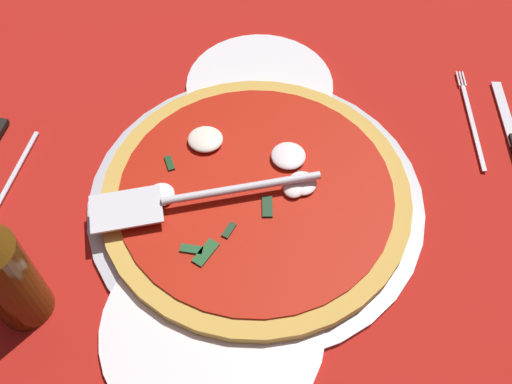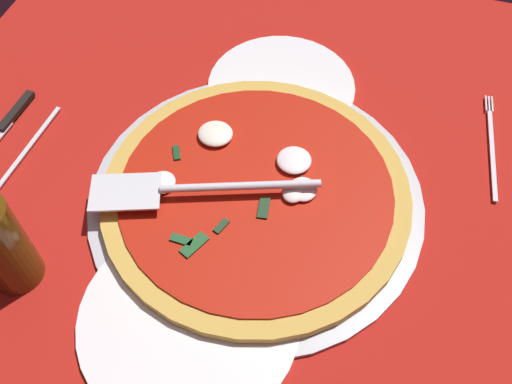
% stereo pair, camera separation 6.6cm
% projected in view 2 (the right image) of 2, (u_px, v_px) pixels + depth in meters
% --- Properties ---
extents(ground_plane, '(0.97, 0.97, 0.01)m').
position_uv_depth(ground_plane, '(245.00, 184.00, 0.77)').
color(ground_plane, '#A41913').
extents(checker_pattern, '(0.97, 0.97, 0.00)m').
position_uv_depth(checker_pattern, '(244.00, 182.00, 0.77)').
color(checker_pattern, white).
rests_on(checker_pattern, ground_plane).
extents(pizza_pan, '(0.43, 0.43, 0.01)m').
position_uv_depth(pizza_pan, '(256.00, 199.00, 0.74)').
color(pizza_pan, '#B0B4BC').
rests_on(pizza_pan, ground_plane).
extents(dinner_plate_left, '(0.22, 0.22, 0.01)m').
position_uv_depth(dinner_plate_left, '(278.00, 86.00, 0.86)').
color(dinner_plate_left, white).
rests_on(dinner_plate_left, ground_plane).
extents(dinner_plate_right, '(0.25, 0.25, 0.01)m').
position_uv_depth(dinner_plate_right, '(190.00, 319.00, 0.65)').
color(dinner_plate_right, white).
rests_on(dinner_plate_right, ground_plane).
extents(pizza, '(0.39, 0.39, 0.03)m').
position_uv_depth(pizza, '(256.00, 192.00, 0.73)').
color(pizza, gold).
rests_on(pizza, pizza_pan).
extents(pizza_server, '(0.13, 0.28, 0.01)m').
position_uv_depth(pizza_server, '(192.00, 189.00, 0.71)').
color(pizza_server, silver).
rests_on(pizza_server, pizza).
extents(place_setting_near, '(0.22, 0.12, 0.01)m').
position_uv_depth(place_setting_near, '(9.00, 147.00, 0.79)').
color(place_setting_near, white).
rests_on(place_setting_near, ground_plane).
extents(place_setting_far, '(0.20, 0.13, 0.01)m').
position_uv_depth(place_setting_far, '(512.00, 159.00, 0.78)').
color(place_setting_far, white).
rests_on(place_setting_far, ground_plane).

